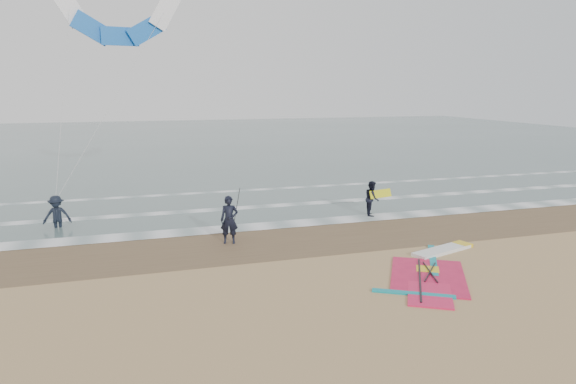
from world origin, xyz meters
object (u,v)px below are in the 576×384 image
object	(u,v)px
person_walking	(372,198)
person_wading	(56,208)
surf_kite	(119,23)
windsurf_rig	(434,269)
person_standing	(229,220)

from	to	relation	value
person_walking	person_wading	xyz separation A→B (m)	(-14.39, 1.91, 0.06)
person_wading	surf_kite	size ratio (longest dim) A/B	0.18
windsurf_rig	person_wading	distance (m)	16.17
person_wading	windsurf_rig	bearing A→B (deg)	-34.04
person_wading	person_walking	bearing A→B (deg)	-5.59
person_walking	surf_kite	distance (m)	15.70
person_wading	surf_kite	xyz separation A→B (m)	(3.08, 4.82, 8.49)
person_standing	person_walking	size ratio (longest dim) A/B	1.13
windsurf_rig	person_standing	xyz separation A→B (m)	(-6.15, 5.06, 0.93)
person_standing	person_wading	size ratio (longest dim) A/B	1.06
person_standing	surf_kite	distance (m)	13.10
windsurf_rig	surf_kite	world-z (taller)	surf_kite
windsurf_rig	person_standing	world-z (taller)	person_standing
person_standing	person_walking	distance (m)	7.90
windsurf_rig	person_wading	xyz separation A→B (m)	(-13.06, 9.50, 0.88)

